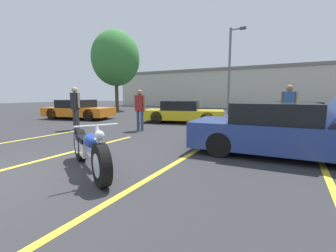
% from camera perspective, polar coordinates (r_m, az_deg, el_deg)
% --- Properties ---
extents(parking_stripe_middle, '(0.12, 5.73, 0.01)m').
position_cam_1_polar(parking_stripe_middle, '(6.10, -26.61, -6.86)').
color(parking_stripe_middle, yellow).
rests_on(parking_stripe_middle, ground).
extents(parking_stripe_back, '(0.12, 5.73, 0.01)m').
position_cam_1_polar(parking_stripe_back, '(4.20, -3.74, -12.55)').
color(parking_stripe_back, yellow).
rests_on(parking_stripe_back, ground).
extents(far_building, '(32.00, 4.20, 4.40)m').
position_cam_1_polar(far_building, '(26.83, 19.31, 9.33)').
color(far_building, beige).
rests_on(far_building, ground).
extents(light_pole, '(1.21, 0.28, 6.51)m').
position_cam_1_polar(light_pole, '(18.57, 15.61, 14.30)').
color(light_pole, slate).
rests_on(light_pole, ground).
extents(tree_background, '(4.34, 4.34, 7.28)m').
position_cam_1_polar(tree_background, '(21.90, -13.15, 16.38)').
color(tree_background, brown).
rests_on(tree_background, ground).
extents(motorcycle, '(2.19, 1.34, 0.99)m').
position_cam_1_polar(motorcycle, '(4.60, -19.42, -5.75)').
color(motorcycle, black).
rests_on(motorcycle, ground).
extents(show_car_hood_open, '(4.25, 2.01, 2.01)m').
position_cam_1_polar(show_car_hood_open, '(6.08, 26.63, -1.03)').
color(show_car_hood_open, navy).
rests_on(show_car_hood_open, ground).
extents(parked_car_right_row, '(4.47, 1.87, 1.15)m').
position_cam_1_polar(parked_car_right_row, '(12.35, 30.53, 2.58)').
color(parked_car_right_row, navy).
rests_on(parked_car_right_row, ground).
extents(parked_car_mid_row, '(4.46, 2.81, 1.15)m').
position_cam_1_polar(parked_car_mid_row, '(12.06, 3.81, 3.50)').
color(parked_car_mid_row, yellow).
rests_on(parked_car_mid_row, ground).
extents(parked_car_left_row, '(4.41, 2.67, 1.17)m').
position_cam_1_polar(parked_car_left_row, '(14.91, -21.80, 3.86)').
color(parked_car_left_row, orange).
rests_on(parked_car_left_row, ground).
extents(spectator_near_motorcycle, '(0.52, 0.24, 1.80)m').
position_cam_1_polar(spectator_near_motorcycle, '(10.19, -22.49, 5.12)').
color(spectator_near_motorcycle, '#333338').
rests_on(spectator_near_motorcycle, ground).
extents(spectator_by_show_car, '(0.52, 0.24, 1.82)m').
position_cam_1_polar(spectator_by_show_car, '(9.09, 28.26, 4.62)').
color(spectator_by_show_car, gray).
rests_on(spectator_by_show_car, ground).
extents(spectator_midground, '(0.52, 0.22, 1.68)m').
position_cam_1_polar(spectator_midground, '(9.26, -7.17, 4.94)').
color(spectator_midground, '#38476B').
rests_on(spectator_midground, ground).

